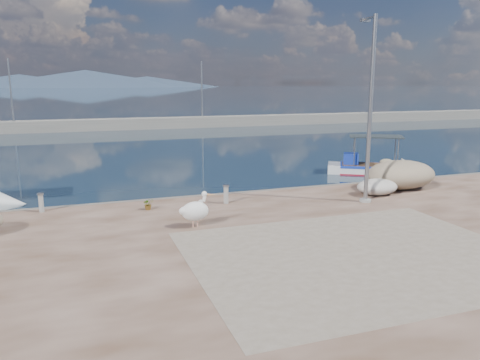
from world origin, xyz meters
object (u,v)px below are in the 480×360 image
bollard_near (226,193)px  lamp_post (370,117)px  boat_right (373,170)px  pelican (196,210)px

bollard_near → lamp_post: bearing=-16.1°
lamp_post → bollard_near: bearing=163.9°
boat_right → lamp_post: size_ratio=0.77×
bollard_near → pelican: bearing=-125.8°
lamp_post → pelican: bearing=-171.8°
pelican → lamp_post: size_ratio=0.17×
boat_right → bollard_near: size_ratio=7.31×
pelican → lamp_post: bearing=8.7°
pelican → bollard_near: 3.12m
lamp_post → boat_right: bearing=53.0°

